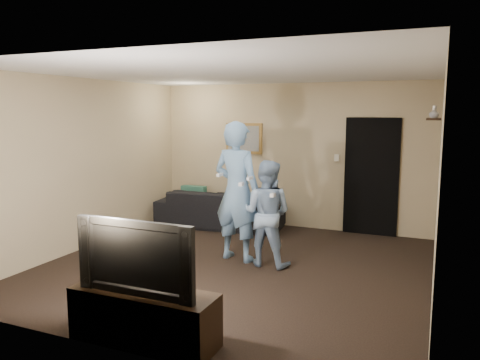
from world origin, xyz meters
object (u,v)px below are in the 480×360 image
at_px(sofa, 220,208).
at_px(tv_console, 144,317).
at_px(television, 142,255).
at_px(wii_player_left, 237,191).
at_px(wii_player_right, 267,213).

height_order(sofa, tv_console, sofa).
bearing_deg(television, wii_player_left, 94.30).
distance_m(television, wii_player_left, 2.59).
height_order(television, wii_player_left, wii_player_left).
bearing_deg(wii_player_left, wii_player_right, -7.15).
height_order(tv_console, wii_player_left, wii_player_left).
height_order(television, wii_player_right, wii_player_right).
xyz_separation_m(sofa, tv_console, (1.27, -4.26, -0.08)).
bearing_deg(wii_player_right, wii_player_left, 172.85).
xyz_separation_m(tv_console, wii_player_left, (-0.20, 2.58, 0.73)).
bearing_deg(tv_console, wii_player_right, 83.83).
relative_size(television, wii_player_left, 0.60).
height_order(sofa, wii_player_right, wii_player_right).
height_order(sofa, television, television).
bearing_deg(sofa, wii_player_right, 126.30).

